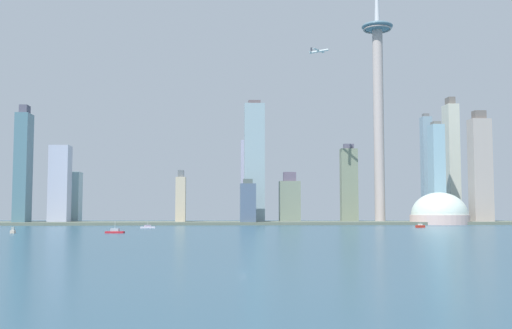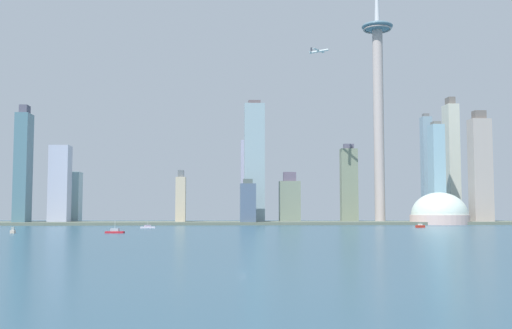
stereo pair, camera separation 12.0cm
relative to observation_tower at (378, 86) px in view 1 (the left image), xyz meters
The scene contains 22 objects.
ground_plane 639.99m from the observation_tower, 109.19° to the right, with size 6000.00×6000.00×0.00m, color #2D5267.
waterfront_pier 270.08m from the observation_tower, behind, with size 867.91×79.74×3.38m, color #5F695A.
observation_tower is the anchor object (origin of this frame).
stadium_dome 184.51m from the observation_tower, 29.50° to the right, with size 71.95×71.95×55.72m.
skyscraper_0 189.72m from the observation_tower, behind, with size 26.64×18.91×67.03m.
skyscraper_1 193.01m from the observation_tower, behind, with size 25.44×21.37×157.18m.
skyscraper_2 140.04m from the observation_tower, 30.48° to the left, with size 13.01×14.50×151.58m.
skyscraper_3 296.12m from the observation_tower, behind, with size 12.02×16.81×66.87m.
skyscraper_4 222.91m from the observation_tower, 155.97° to the left, with size 13.56×17.97×115.43m.
skyscraper_5 425.48m from the observation_tower, behind, with size 23.57×23.51×97.32m.
skyscraper_6 165.24m from the observation_tower, 26.96° to the left, with size 15.84×26.30×177.75m.
skyscraper_7 426.82m from the observation_tower, behind, with size 22.17×23.59×67.19m.
skyscraper_8 458.51m from the observation_tower, behind, with size 15.62×25.63×144.42m.
skyscraper_9 137.81m from the observation_tower, ahead, with size 15.81×22.96×133.87m.
skyscraper_10 167.62m from the observation_tower, 12.45° to the right, with size 24.54×20.15×143.89m.
skyscraper_11 236.51m from the observation_tower, 165.12° to the right, with size 18.58×19.52×54.84m.
skyscraper_12 136.59m from the observation_tower, behind, with size 21.33×12.97×102.74m.
boat_1 497.60m from the observation_tower, 142.68° to the right, with size 4.56×9.10×4.94m.
boat_2 241.11m from the observation_tower, 91.16° to the right, with size 10.17×4.86×8.38m.
boat_3 444.04m from the observation_tower, 135.52° to the right, with size 14.99×6.50×9.84m.
boat_5 368.27m from the observation_tower, 149.99° to the right, with size 14.62×7.87×6.35m.
airplane 124.73m from the observation_tower, 138.79° to the right, with size 21.57×20.50×7.46m.
Camera 1 is at (-7.71, -182.82, 18.85)m, focal length 41.97 mm.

